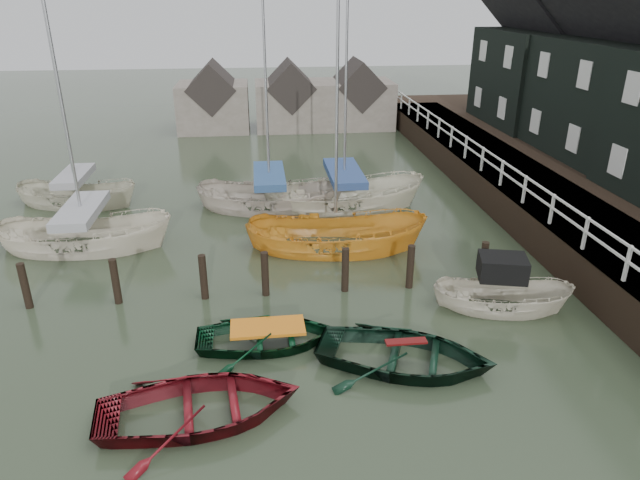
{
  "coord_description": "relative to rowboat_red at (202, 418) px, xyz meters",
  "views": [
    {
      "loc": [
        -1.24,
        -12.14,
        8.34
      ],
      "look_at": [
        0.52,
        3.73,
        1.4
      ],
      "focal_mm": 32.0,
      "sensor_mm": 36.0,
      "label": 1
    }
  ],
  "objects": [
    {
      "name": "mooring_pilings",
      "position": [
        1.58,
        5.27,
        0.5
      ],
      "size": [
        13.72,
        0.22,
        1.8
      ],
      "color": "black",
      "rests_on": "ground"
    },
    {
      "name": "sailboat_c",
      "position": [
        4.03,
        8.42,
        0.01
      ],
      "size": [
        6.62,
        3.24,
        10.38
      ],
      "rotation": [
        0.0,
        0.0,
        1.43
      ],
      "color": "orange",
      "rests_on": "ground"
    },
    {
      "name": "pier",
      "position": [
        12.17,
        12.27,
        0.71
      ],
      "size": [
        3.04,
        32.0,
        2.7
      ],
      "color": "black",
      "rests_on": "ground"
    },
    {
      "name": "ground",
      "position": [
        2.69,
        2.27,
        0.0
      ],
      "size": [
        120.0,
        120.0,
        0.0
      ],
      "primitive_type": "plane",
      "color": "#283220",
      "rests_on": "ground"
    },
    {
      "name": "rowboat_green",
      "position": [
        1.49,
        2.64,
        0.0
      ],
      "size": [
        3.69,
        2.66,
        0.76
      ],
      "primitive_type": "imported",
      "rotation": [
        0.0,
        0.0,
        1.59
      ],
      "color": "black",
      "rests_on": "ground"
    },
    {
      "name": "sailboat_b",
      "position": [
        1.85,
        12.69,
        0.07
      ],
      "size": [
        6.62,
        3.69,
        12.29
      ],
      "rotation": [
        0.0,
        0.0,
        1.35
      ],
      "color": "beige",
      "rests_on": "ground"
    },
    {
      "name": "land_strip",
      "position": [
        17.69,
        12.27,
        0.0
      ],
      "size": [
        14.0,
        38.0,
        1.5
      ],
      "primitive_type": "cube",
      "color": "black",
      "rests_on": "ground"
    },
    {
      "name": "rowboat_dkgreen",
      "position": [
        4.76,
        1.34,
        0.0
      ],
      "size": [
        5.09,
        4.38,
        0.89
      ],
      "primitive_type": "imported",
      "rotation": [
        0.0,
        0.0,
        1.21
      ],
      "color": "black",
      "rests_on": "ground"
    },
    {
      "name": "sailboat_a",
      "position": [
        -4.75,
        9.42,
        0.06
      ],
      "size": [
        6.27,
        2.71,
        10.36
      ],
      "rotation": [
        0.0,
        0.0,
        1.5
      ],
      "color": "beige",
      "rests_on": "ground"
    },
    {
      "name": "far_sheds",
      "position": [
        3.53,
        28.27,
        1.86
      ],
      "size": [
        14.0,
        4.08,
        4.39
      ],
      "color": "#665B51",
      "rests_on": "ground"
    },
    {
      "name": "sailboat_d",
      "position": [
        4.93,
        12.41,
        0.06
      ],
      "size": [
        6.69,
        2.52,
        11.37
      ],
      "rotation": [
        0.0,
        0.0,
        1.57
      ],
      "color": "beige",
      "rests_on": "ground"
    },
    {
      "name": "motorboat",
      "position": [
        8.15,
        3.69,
        0.11
      ],
      "size": [
        4.1,
        2.33,
        2.31
      ],
      "rotation": [
        0.0,
        0.0,
        1.33
      ],
      "color": "beige",
      "rests_on": "ground"
    },
    {
      "name": "rowboat_red",
      "position": [
        0.0,
        0.0,
        0.0
      ],
      "size": [
        4.67,
        3.61,
        0.89
      ],
      "primitive_type": "imported",
      "rotation": [
        0.0,
        0.0,
        1.7
      ],
      "color": "#5D0D13",
      "rests_on": "ground"
    },
    {
      "name": "sailboat_e",
      "position": [
        -6.31,
        14.15,
        0.07
      ],
      "size": [
        5.71,
        3.29,
        10.18
      ],
      "rotation": [
        0.0,
        0.0,
        1.32
      ],
      "color": "beige",
      "rests_on": "ground"
    }
  ]
}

